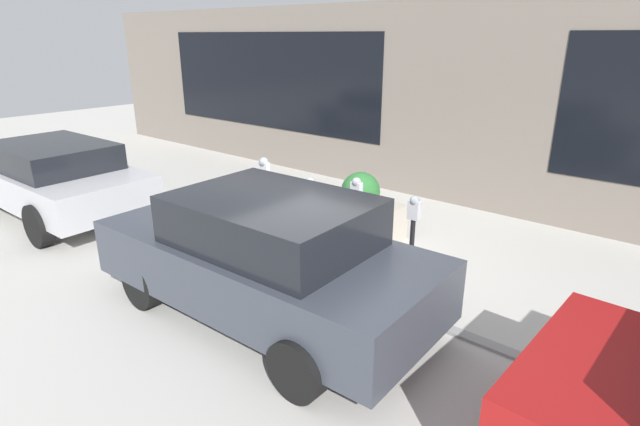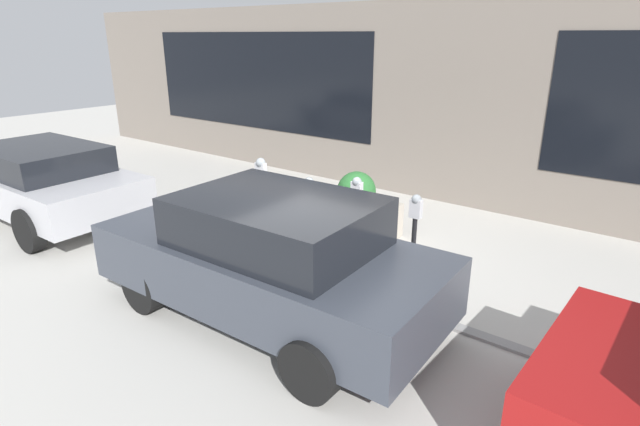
{
  "view_description": "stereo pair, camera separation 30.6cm",
  "coord_description": "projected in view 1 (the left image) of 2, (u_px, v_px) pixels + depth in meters",
  "views": [
    {
      "loc": [
        -4.32,
        5.07,
        3.38
      ],
      "look_at": [
        0.0,
        -0.08,
        0.97
      ],
      "focal_mm": 28.0,
      "sensor_mm": 36.0,
      "label": 1
    },
    {
      "loc": [
        -4.08,
        5.26,
        3.38
      ],
      "look_at": [
        0.0,
        -0.08,
        0.97
      ],
      "focal_mm": 28.0,
      "sensor_mm": 36.0,
      "label": 2
    }
  ],
  "objects": [
    {
      "name": "parked_car_rear",
      "position": [
        52.0,
        176.0,
        9.67
      ],
      "size": [
        4.6,
        2.03,
        1.46
      ],
      "rotation": [
        0.0,
        0.0,
        0.02
      ],
      "color": "#B7B7BC",
      "rests_on": "ground_plane"
    },
    {
      "name": "ground_plane",
      "position": [
        317.0,
        276.0,
        7.41
      ],
      "size": [
        40.0,
        40.0,
        0.0
      ],
      "primitive_type": "plane",
      "color": "beige"
    },
    {
      "name": "parked_car_middle",
      "position": [
        266.0,
        256.0,
        6.09
      ],
      "size": [
        4.47,
        2.05,
        1.61
      ],
      "rotation": [
        0.0,
        0.0,
        0.03
      ],
      "color": "#383D47",
      "rests_on": "ground_plane"
    },
    {
      "name": "planter_box",
      "position": [
        360.0,
        212.0,
        8.73
      ],
      "size": [
        1.38,
        0.95,
        1.17
      ],
      "color": "#B2A899",
      "rests_on": "ground_plane"
    },
    {
      "name": "curb_strip",
      "position": [
        313.0,
        277.0,
        7.35
      ],
      "size": [
        24.5,
        0.16,
        0.04
      ],
      "color": "gray",
      "rests_on": "ground_plane"
    },
    {
      "name": "parking_meter_nearest",
      "position": [
        413.0,
        231.0,
        6.43
      ],
      "size": [
        0.15,
        0.13,
        1.47
      ],
      "color": "black",
      "rests_on": "ground_plane"
    },
    {
      "name": "parking_meter_second",
      "position": [
        356.0,
        217.0,
        7.01
      ],
      "size": [
        0.16,
        0.13,
        1.54
      ],
      "color": "black",
      "rests_on": "ground_plane"
    },
    {
      "name": "parking_meter_fourth",
      "position": [
        265.0,
        190.0,
        8.09
      ],
      "size": [
        0.18,
        0.16,
        1.55
      ],
      "color": "black",
      "rests_on": "ground_plane"
    },
    {
      "name": "parking_meter_middle",
      "position": [
        310.0,
        206.0,
        7.57
      ],
      "size": [
        0.2,
        0.17,
        1.38
      ],
      "color": "black",
      "rests_on": "ground_plane"
    },
    {
      "name": "building_facade",
      "position": [
        461.0,
        106.0,
        9.95
      ],
      "size": [
        24.5,
        0.17,
        4.06
      ],
      "color": "slate",
      "rests_on": "ground_plane"
    }
  ]
}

